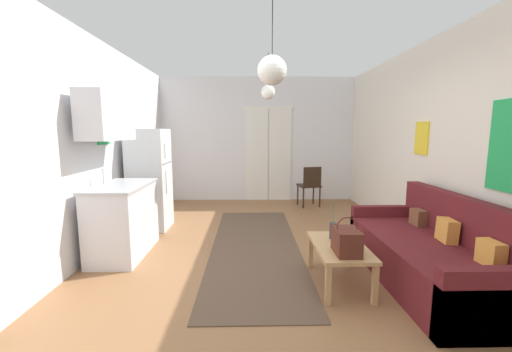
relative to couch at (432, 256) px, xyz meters
name	(u,v)px	position (x,y,z in m)	size (l,w,h in m)	color
ground_plane	(267,276)	(-1.70, 0.28, -0.34)	(4.92, 8.10, 0.10)	#8E603D
wall_back	(258,140)	(-1.69, 4.08, 1.08)	(4.52, 0.13, 2.76)	silver
wall_right	(472,148)	(0.51, 0.28, 1.10)	(0.12, 7.70, 2.76)	silver
wall_left	(58,149)	(-3.91, 0.29, 1.10)	(0.12, 7.70, 2.76)	silver
area_rug	(255,246)	(-1.82, 1.05, -0.28)	(1.17, 3.55, 0.01)	brown
couch	(432,256)	(0.00, 0.00, 0.00)	(0.89, 2.01, 0.91)	#5B191E
coffee_table	(339,250)	(-0.97, -0.01, 0.07)	(0.51, 0.89, 0.42)	tan
bamboo_vase	(333,231)	(-0.99, 0.18, 0.22)	(0.08, 0.08, 0.40)	#2D2D33
handbag	(347,241)	(-0.98, -0.24, 0.25)	(0.22, 0.32, 0.36)	#512319
refrigerator	(150,179)	(-3.49, 1.95, 0.52)	(0.60, 0.62, 1.61)	white
kitchen_counter	(120,195)	(-3.53, 0.84, 0.48)	(0.59, 1.10, 2.03)	silver
accent_chair	(310,184)	(-0.63, 3.34, 0.20)	(0.49, 0.47, 0.85)	black
pendant_lamp_near	(272,70)	(-1.69, -0.15, 1.82)	(0.26, 0.26, 0.79)	black
pendant_lamp_far	(268,92)	(-1.60, 1.93, 1.88)	(0.22, 0.22, 0.71)	black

